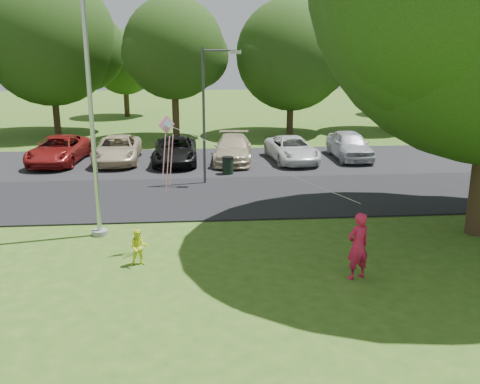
{
  "coord_description": "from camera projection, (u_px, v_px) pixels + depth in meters",
  "views": [
    {
      "loc": [
        -0.4,
        -11.45,
        5.93
      ],
      "look_at": [
        0.92,
        4.0,
        1.6
      ],
      "focal_mm": 40.0,
      "sensor_mm": 36.0,
      "label": 1
    }
  ],
  "objects": [
    {
      "name": "ground",
      "position": [
        216.0,
        303.0,
        12.61
      ],
      "size": [
        120.0,
        120.0,
        0.0
      ],
      "primitive_type": "plane",
      "color": "#345B18",
      "rests_on": "ground"
    },
    {
      "name": "park_road",
      "position": [
        206.0,
        197.0,
        21.24
      ],
      "size": [
        60.0,
        6.0,
        0.06
      ],
      "primitive_type": "cube",
      "color": "black",
      "rests_on": "ground"
    },
    {
      "name": "parking_strip",
      "position": [
        203.0,
        162.0,
        27.48
      ],
      "size": [
        42.0,
        7.0,
        0.06
      ],
      "primitive_type": "cube",
      "color": "black",
      "rests_on": "ground"
    },
    {
      "name": "flagpole",
      "position": [
        90.0,
        104.0,
        16.01
      ],
      "size": [
        0.5,
        0.5,
        10.0
      ],
      "color": "#B7BABF",
      "rests_on": "ground"
    },
    {
      "name": "street_lamp",
      "position": [
        209.0,
        104.0,
        22.37
      ],
      "size": [
        1.62,
        0.39,
        5.79
      ],
      "rotation": [
        0.0,
        0.0,
        -0.14
      ],
      "color": "#3F3F44",
      "rests_on": "ground"
    },
    {
      "name": "trash_can",
      "position": [
        228.0,
        166.0,
        24.78
      ],
      "size": [
        0.55,
        0.55,
        0.86
      ],
      "rotation": [
        0.0,
        0.0,
        0.27
      ],
      "color": "black",
      "rests_on": "ground"
    },
    {
      "name": "tree_row",
      "position": [
        224.0,
        47.0,
        34.46
      ],
      "size": [
        64.35,
        11.94,
        10.88
      ],
      "color": "#332316",
      "rests_on": "ground"
    },
    {
      "name": "horizon_trees",
      "position": [
        247.0,
        63.0,
        44.3
      ],
      "size": [
        77.46,
        7.2,
        7.02
      ],
      "color": "#332316",
      "rests_on": "ground"
    },
    {
      "name": "parked_cars",
      "position": [
        194.0,
        149.0,
        27.26
      ],
      "size": [
        17.17,
        5.4,
        1.45
      ],
      "color": "maroon",
      "rests_on": "ground"
    },
    {
      "name": "woman",
      "position": [
        358.0,
        246.0,
        13.73
      ],
      "size": [
        0.76,
        0.63,
        1.8
      ],
      "primitive_type": "imported",
      "rotation": [
        0.0,
        0.0,
        3.51
      ],
      "color": "#C71A42",
      "rests_on": "ground"
    },
    {
      "name": "child_yellow",
      "position": [
        139.0,
        247.0,
        14.66
      ],
      "size": [
        0.54,
        0.44,
        1.03
      ],
      "primitive_type": "imported",
      "rotation": [
        0.0,
        0.0,
        0.1
      ],
      "color": "#F3FF28",
      "rests_on": "ground"
    },
    {
      "name": "kite",
      "position": [
        172.0,
        142.0,
        14.98
      ],
      "size": [
        5.14,
        2.68,
        2.27
      ],
      "rotation": [
        0.0,
        0.0,
        0.52
      ],
      "color": "pink",
      "rests_on": "ground"
    }
  ]
}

